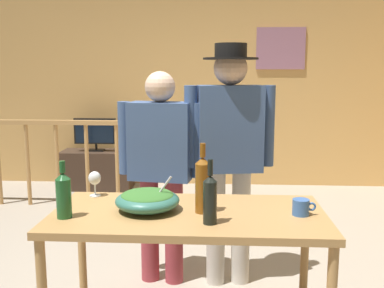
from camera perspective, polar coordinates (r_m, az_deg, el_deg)
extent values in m
plane|color=#9E9384|center=(3.47, -2.28, -16.36)|extent=(8.05, 8.05, 0.00)
cube|color=tan|center=(5.84, 0.25, 8.77)|extent=(6.19, 0.10, 2.88)
cube|color=gray|center=(5.83, 11.46, 12.10)|extent=(0.62, 0.03, 0.53)
cylinder|color=#B2844C|center=(5.29, -20.57, -2.58)|extent=(0.04, 0.04, 0.93)
cylinder|color=#B2844C|center=(5.16, -17.10, -2.68)|extent=(0.04, 0.04, 0.93)
cylinder|color=#B2844C|center=(5.06, -13.47, -2.77)|extent=(0.04, 0.04, 0.93)
cylinder|color=#B2844C|center=(4.97, -9.70, -2.86)|extent=(0.04, 0.04, 0.93)
cylinder|color=#B2844C|center=(4.90, -5.80, -2.93)|extent=(0.04, 0.04, 0.93)
cylinder|color=#B2844C|center=(4.86, -1.83, -3.00)|extent=(0.04, 0.04, 0.93)
cube|color=#B2844C|center=(5.09, -17.37, 2.70)|extent=(2.81, 0.07, 0.05)
cube|color=#B2844C|center=(4.85, -1.83, -2.42)|extent=(0.10, 0.10, 1.03)
cube|color=#38281E|center=(5.83, -12.24, -3.27)|extent=(0.90, 0.40, 0.49)
cube|color=black|center=(5.78, -12.33, -0.78)|extent=(0.20, 0.12, 0.02)
cylinder|color=black|center=(5.77, -12.35, -0.29)|extent=(0.03, 0.03, 0.08)
cube|color=black|center=(5.71, -12.50, 1.66)|extent=(0.53, 0.06, 0.33)
cube|color=black|center=(5.69, -12.58, 1.62)|extent=(0.49, 0.01, 0.29)
cube|color=#B2844C|center=(2.41, -0.49, -9.26)|extent=(1.48, 0.71, 0.04)
cylinder|color=#B2844C|center=(2.97, -14.10, -13.70)|extent=(0.05, 0.05, 0.72)
cylinder|color=#B2844C|center=(2.89, 14.42, -14.33)|extent=(0.05, 0.05, 0.72)
ellipsoid|color=#337060|center=(2.43, -5.82, -7.33)|extent=(0.35, 0.35, 0.11)
ellipsoid|color=#38702D|center=(2.42, -5.83, -6.65)|extent=(0.29, 0.29, 0.05)
cylinder|color=silver|center=(2.40, -4.17, -6.24)|extent=(0.13, 0.01, 0.18)
cylinder|color=silver|center=(2.76, -12.47, -6.56)|extent=(0.07, 0.07, 0.01)
cylinder|color=silver|center=(2.75, -12.50, -5.77)|extent=(0.01, 0.01, 0.07)
ellipsoid|color=silver|center=(2.73, -12.56, -4.34)|extent=(0.08, 0.08, 0.08)
cylinder|color=#1E5628|center=(2.38, -16.34, -6.82)|extent=(0.08, 0.08, 0.21)
cone|color=#1E5628|center=(2.35, -16.48, -4.00)|extent=(0.08, 0.08, 0.04)
cylinder|color=#1E5628|center=(2.34, -16.53, -2.85)|extent=(0.03, 0.03, 0.06)
cylinder|color=black|center=(2.20, 2.35, -7.64)|extent=(0.07, 0.07, 0.22)
cone|color=black|center=(2.17, 2.38, -4.51)|extent=(0.07, 0.07, 0.03)
cylinder|color=black|center=(2.15, 2.39, -3.06)|extent=(0.03, 0.03, 0.08)
cylinder|color=brown|center=(2.36, 1.38, -5.77)|extent=(0.08, 0.08, 0.27)
cone|color=brown|center=(2.33, 1.40, -2.15)|extent=(0.08, 0.08, 0.04)
cylinder|color=brown|center=(2.31, 1.40, -0.81)|extent=(0.03, 0.03, 0.07)
cylinder|color=#3866B2|center=(2.41, 13.96, -7.99)|extent=(0.09, 0.09, 0.09)
torus|color=#3866B2|center=(2.42, 15.29, -7.87)|extent=(0.05, 0.01, 0.05)
cylinder|color=#9E3842|center=(3.20, -2.37, -11.26)|extent=(0.13, 0.13, 0.76)
cylinder|color=#9E3842|center=(3.24, -5.51, -10.99)|extent=(0.13, 0.13, 0.76)
cube|color=#3D5684|center=(3.05, -4.09, 0.39)|extent=(0.46, 0.28, 0.54)
cylinder|color=#3D5684|center=(2.99, 0.79, 0.49)|extent=(0.09, 0.09, 0.51)
cylinder|color=#3D5684|center=(3.13, -8.76, 0.79)|extent=(0.09, 0.09, 0.51)
sphere|color=beige|center=(3.01, -4.18, 7.45)|extent=(0.21, 0.21, 0.21)
cylinder|color=beige|center=(3.20, 6.36, -10.65)|extent=(0.13, 0.13, 0.83)
cylinder|color=beige|center=(3.17, 3.11, -10.79)|extent=(0.13, 0.13, 0.83)
cube|color=#3D5684|center=(3.01, 4.93, 2.03)|extent=(0.46, 0.28, 0.59)
cylinder|color=#3D5684|center=(3.07, 9.86, 2.33)|extent=(0.09, 0.09, 0.56)
cylinder|color=#3D5684|center=(2.98, -0.16, 2.26)|extent=(0.09, 0.09, 0.56)
sphere|color=beige|center=(2.99, 5.04, 9.81)|extent=(0.23, 0.23, 0.23)
cylinder|color=black|center=(2.99, 5.06, 11.01)|extent=(0.37, 0.37, 0.01)
cylinder|color=black|center=(2.99, 5.07, 11.97)|extent=(0.22, 0.22, 0.10)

